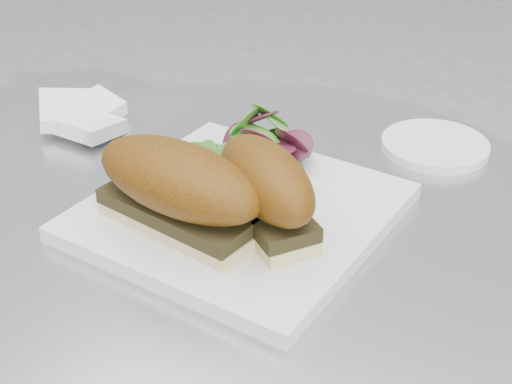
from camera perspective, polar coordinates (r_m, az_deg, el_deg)
plate at (r=0.70m, az=-1.32°, el=-1.59°), size 0.30×0.30×0.02m
sandwich_left at (r=0.64m, az=-6.20°, el=0.43°), size 0.19×0.12×0.08m
sandwich_right at (r=0.64m, az=0.80°, el=0.37°), size 0.15×0.14×0.08m
salad at (r=0.74m, az=-0.14°, el=3.61°), size 0.12×0.12×0.05m
napkin at (r=0.89m, az=-13.71°, el=5.36°), size 0.14×0.14×0.02m
saucer at (r=0.85m, az=14.12°, el=3.63°), size 0.12×0.12×0.01m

